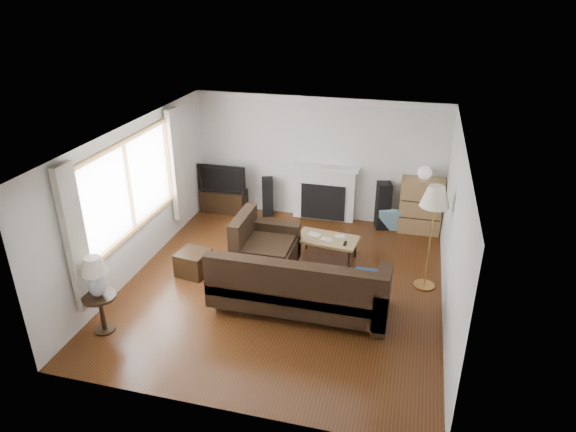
% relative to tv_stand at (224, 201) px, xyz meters
% --- Properties ---
extents(room, '(5.10, 5.60, 2.54)m').
position_rel_tv_stand_xyz_m(room, '(1.97, -2.50, 1.01)').
color(room, '#4A2610').
rests_on(room, ground).
extents(window, '(0.12, 2.74, 1.54)m').
position_rel_tv_stand_xyz_m(window, '(-0.48, -2.70, 1.31)').
color(window, brown).
rests_on(window, room).
extents(curtain_near, '(0.10, 0.35, 2.10)m').
position_rel_tv_stand_xyz_m(curtain_near, '(-0.43, -4.22, 1.16)').
color(curtain_near, beige).
rests_on(curtain_near, room).
extents(curtain_far, '(0.10, 0.35, 2.10)m').
position_rel_tv_stand_xyz_m(curtain_far, '(-0.43, -1.18, 1.16)').
color(curtain_far, beige).
rests_on(curtain_far, room).
extents(fireplace, '(1.40, 0.26, 1.15)m').
position_rel_tv_stand_xyz_m(fireplace, '(2.12, 0.14, 0.34)').
color(fireplace, white).
rests_on(fireplace, room).
extents(tv_stand, '(0.94, 0.42, 0.47)m').
position_rel_tv_stand_xyz_m(tv_stand, '(0.00, 0.00, 0.00)').
color(tv_stand, black).
rests_on(tv_stand, ground).
extents(television, '(1.03, 0.14, 0.60)m').
position_rel_tv_stand_xyz_m(television, '(0.02, 0.00, 0.53)').
color(television, black).
rests_on(television, tv_stand).
extents(speaker_left, '(0.30, 0.33, 0.81)m').
position_rel_tv_stand_xyz_m(speaker_left, '(0.95, 0.05, 0.17)').
color(speaker_left, black).
rests_on(speaker_left, ground).
extents(speaker_right, '(0.34, 0.37, 0.94)m').
position_rel_tv_stand_xyz_m(speaker_right, '(3.33, 0.03, 0.24)').
color(speaker_right, black).
rests_on(speaker_right, ground).
extents(bookshelf, '(0.80, 0.38, 1.09)m').
position_rel_tv_stand_xyz_m(bookshelf, '(4.04, 0.03, 0.31)').
color(bookshelf, '#9D7748').
rests_on(bookshelf, ground).
extents(globe_lamp, '(0.27, 0.27, 0.27)m').
position_rel_tv_stand_xyz_m(globe_lamp, '(4.04, 0.03, 0.99)').
color(globe_lamp, white).
rests_on(globe_lamp, bookshelf).
extents(sectional_sofa, '(2.84, 2.07, 0.92)m').
position_rel_tv_stand_xyz_m(sectional_sofa, '(2.37, -3.07, 0.22)').
color(sectional_sofa, black).
rests_on(sectional_sofa, ground).
extents(coffee_table, '(1.12, 0.69, 0.41)m').
position_rel_tv_stand_xyz_m(coffee_table, '(2.49, -1.48, -0.03)').
color(coffee_table, '#A2814D').
rests_on(coffee_table, ground).
extents(footstool, '(0.55, 0.55, 0.41)m').
position_rel_tv_stand_xyz_m(footstool, '(0.42, -2.54, -0.03)').
color(footstool, black).
rests_on(footstool, ground).
extents(floor_lamp, '(0.48, 0.48, 1.74)m').
position_rel_tv_stand_xyz_m(floor_lamp, '(4.19, -1.98, 0.64)').
color(floor_lamp, '#B6813F').
rests_on(floor_lamp, ground).
extents(side_table, '(0.47, 0.47, 0.59)m').
position_rel_tv_stand_xyz_m(side_table, '(-0.18, -4.28, 0.06)').
color(side_table, black).
rests_on(side_table, ground).
extents(table_lamp, '(0.37, 0.37, 0.59)m').
position_rel_tv_stand_xyz_m(table_lamp, '(-0.18, -4.28, 0.65)').
color(table_lamp, silver).
rests_on(table_lamp, side_table).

